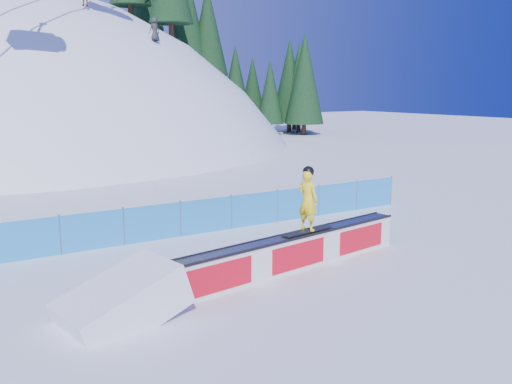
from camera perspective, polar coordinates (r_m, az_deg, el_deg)
ground at (r=15.44m, az=-3.74°, el=-8.58°), size 160.00×160.00×0.00m
snow_hill at (r=59.86m, az=-23.89°, el=-13.15°), size 64.00×64.00×64.00m
treeline at (r=61.68m, az=-2.45°, el=14.61°), size 24.76×11.76×20.61m
safety_fence at (r=19.19m, az=-10.28°, el=-3.06°), size 22.05×0.05×1.30m
rail_box at (r=15.95m, az=3.61°, el=-6.08°), size 8.37×1.86×1.01m
snow_ramp at (r=13.15m, az=-13.20°, el=-12.30°), size 2.95×2.10×1.70m
snowboarder at (r=16.03m, az=5.20°, el=-0.76°), size 1.82×0.72×1.87m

